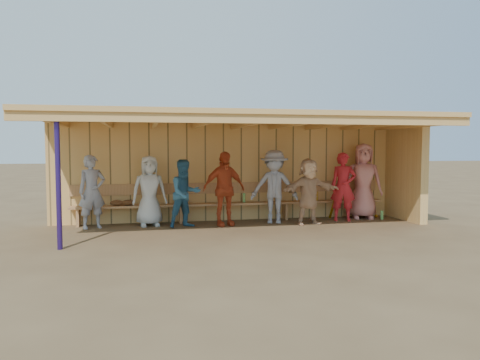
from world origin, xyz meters
name	(u,v)px	position (x,y,z in m)	size (l,w,h in m)	color
ground	(243,229)	(0.00, 0.00, 0.00)	(90.00, 90.00, 0.00)	brown
player_a	(92,192)	(-3.25, 0.73, 0.81)	(0.59, 0.39, 1.63)	#97969E
player_b	(149,191)	(-2.01, 0.79, 0.80)	(0.78, 0.51, 1.61)	silver
player_c	(185,193)	(-1.24, 0.44, 0.76)	(0.74, 0.58, 1.52)	#316687
player_d	(224,189)	(-0.35, 0.47, 0.85)	(0.99, 0.41, 1.69)	#CF4621
player_e	(274,187)	(0.89, 0.62, 0.86)	(1.11, 0.64, 1.72)	#9B99A1
player_f	(309,191)	(1.60, 0.24, 0.77)	(1.43, 0.46, 1.54)	#E2AC7F
player_g	(343,187)	(2.61, 0.57, 0.83)	(0.61, 0.40, 1.67)	red
player_h	(363,181)	(3.25, 0.81, 0.94)	(0.92, 0.60, 1.89)	tan
dugout_structure	(253,151)	(0.39, 0.69, 1.69)	(8.80, 3.20, 2.50)	#E8B163
bench	(234,199)	(0.00, 1.12, 0.53)	(7.60, 0.34, 0.93)	tan
dugout_equipment	(182,203)	(-1.27, 0.99, 0.49)	(6.58, 0.62, 0.80)	gold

